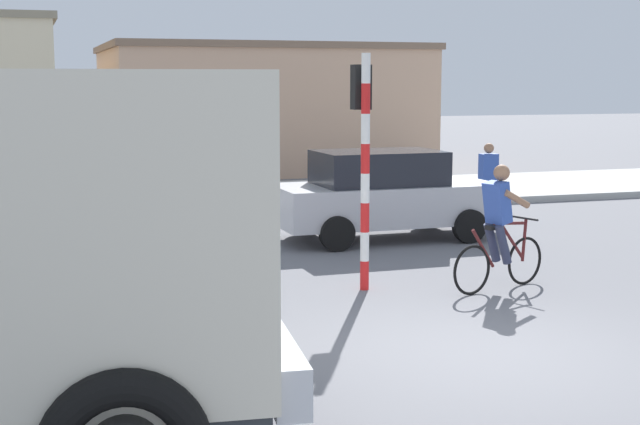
{
  "coord_description": "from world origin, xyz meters",
  "views": [
    {
      "loc": [
        -4.46,
        -8.2,
        2.83
      ],
      "look_at": [
        -0.97,
        2.5,
        1.2
      ],
      "focal_mm": 51.02,
      "sensor_mm": 36.0,
      "label": 1
    }
  ],
  "objects": [
    {
      "name": "ground_plane",
      "position": [
        0.0,
        0.0,
        0.0
      ],
      "size": [
        120.0,
        120.0,
        0.0
      ],
      "primitive_type": "plane",
      "color": "slate"
    },
    {
      "name": "sidewalk_far",
      "position": [
        0.0,
        12.84,
        0.08
      ],
      "size": [
        80.0,
        5.0,
        0.16
      ],
      "primitive_type": "cube",
      "color": "#ADADA8",
      "rests_on": "ground"
    },
    {
      "name": "cyclist",
      "position": [
        1.62,
        2.6,
        0.86
      ],
      "size": [
        1.65,
        0.69,
        1.72
      ],
      "color": "black",
      "rests_on": "ground"
    },
    {
      "name": "traffic_light_pole",
      "position": [
        -0.11,
        3.26,
        2.07
      ],
      "size": [
        0.24,
        0.43,
        3.2
      ],
      "color": "red",
      "rests_on": "ground"
    },
    {
      "name": "car_red_near",
      "position": [
        1.65,
        6.84,
        0.82
      ],
      "size": [
        4.02,
        1.91,
        1.6
      ],
      "color": "#B7B7BC",
      "rests_on": "ground"
    },
    {
      "name": "pedestrian_near_kerb",
      "position": [
        4.26,
        7.78,
        0.85
      ],
      "size": [
        0.34,
        0.22,
        1.62
      ],
      "color": "#2D334C",
      "rests_on": "ground"
    },
    {
      "name": "building_mid_block",
      "position": [
        2.9,
        21.09,
        1.99
      ],
      "size": [
        9.8,
        7.97,
        3.98
      ],
      "color": "tan",
      "rests_on": "ground"
    }
  ]
}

